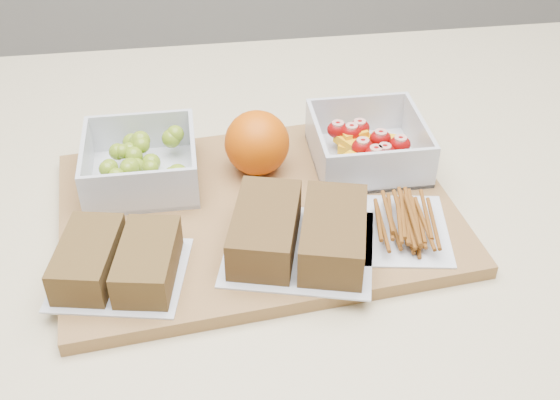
# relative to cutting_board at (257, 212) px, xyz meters

# --- Properties ---
(cutting_board) EXTENTS (0.45, 0.34, 0.02)m
(cutting_board) POSITION_rel_cutting_board_xyz_m (0.00, 0.00, 0.00)
(cutting_board) COLOR olive
(cutting_board) RESTS_ON counter
(grape_container) EXTENTS (0.12, 0.12, 0.05)m
(grape_container) POSITION_rel_cutting_board_xyz_m (-0.12, 0.07, 0.03)
(grape_container) COLOR silver
(grape_container) RESTS_ON cutting_board
(fruit_container) EXTENTS (0.13, 0.13, 0.05)m
(fruit_container) POSITION_rel_cutting_board_xyz_m (0.14, 0.07, 0.03)
(fruit_container) COLOR silver
(fruit_container) RESTS_ON cutting_board
(orange) EXTENTS (0.07, 0.07, 0.07)m
(orange) POSITION_rel_cutting_board_xyz_m (0.01, 0.07, 0.05)
(orange) COLOR #D15204
(orange) RESTS_ON cutting_board
(sandwich_bag_left) EXTENTS (0.14, 0.13, 0.04)m
(sandwich_bag_left) POSITION_rel_cutting_board_xyz_m (-0.14, -0.09, 0.03)
(sandwich_bag_left) COLOR silver
(sandwich_bag_left) RESTS_ON cutting_board
(sandwich_bag_center) EXTENTS (0.18, 0.16, 0.05)m
(sandwich_bag_center) POSITION_rel_cutting_board_xyz_m (0.03, -0.08, 0.03)
(sandwich_bag_center) COLOR silver
(sandwich_bag_center) RESTS_ON cutting_board
(pretzel_bag) EXTENTS (0.11, 0.13, 0.03)m
(pretzel_bag) POSITION_rel_cutting_board_xyz_m (0.14, -0.06, 0.02)
(pretzel_bag) COLOR silver
(pretzel_bag) RESTS_ON cutting_board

